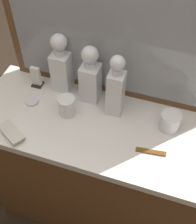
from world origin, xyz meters
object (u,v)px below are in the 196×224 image
object	(u,v)px
crystal_decanter_rear	(62,68)
silver_brush_far_right	(11,133)
porcelain_dish	(32,101)
tortoiseshell_comb	(151,152)
napkin_holder	(36,78)
crystal_decanter_left	(90,79)
crystal_decanter_right	(116,91)
crystal_tumbler_rear	(67,107)
crystal_tumbler_center	(170,122)

from	to	relation	value
crystal_decanter_rear	silver_brush_far_right	xyz separation A→B (m)	(-0.10, -0.34, -0.11)
crystal_decanter_rear	porcelain_dish	distance (m)	0.21
tortoiseshell_comb	napkin_holder	xyz separation A→B (m)	(-0.62, 0.21, 0.04)
crystal_decanter_left	crystal_decanter_right	size ratio (longest dim) A/B	0.94
crystal_decanter_rear	crystal_decanter_right	bearing A→B (deg)	-13.64
crystal_tumbler_rear	crystal_tumbler_center	bearing A→B (deg)	7.95
crystal_tumbler_center	silver_brush_far_right	world-z (taller)	crystal_tumbler_center
crystal_decanter_rear	porcelain_dish	xyz separation A→B (m)	(-0.10, -0.14, -0.12)
crystal_tumbler_center	tortoiseshell_comb	size ratio (longest dim) A/B	0.70
crystal_decanter_left	porcelain_dish	size ratio (longest dim) A/B	4.44
crystal_decanter_rear	porcelain_dish	size ratio (longest dim) A/B	4.64
crystal_decanter_right	crystal_tumbler_rear	xyz separation A→B (m)	(-0.20, -0.08, -0.08)
crystal_tumbler_center	porcelain_dish	size ratio (longest dim) A/B	1.34
crystal_decanter_right	crystal_tumbler_center	xyz separation A→B (m)	(0.25, -0.02, -0.09)
crystal_decanter_right	porcelain_dish	bearing A→B (deg)	-169.40
tortoiseshell_comb	silver_brush_far_right	bearing A→B (deg)	-170.19
crystal_decanter_rear	crystal_tumbler_center	distance (m)	0.55
silver_brush_far_right	crystal_decanter_rear	bearing A→B (deg)	74.17
crystal_tumbler_rear	tortoiseshell_comb	size ratio (longest dim) A/B	0.73
crystal_tumbler_center	crystal_decanter_left	bearing A→B (deg)	170.31
crystal_tumbler_center	silver_brush_far_right	size ratio (longest dim) A/B	0.61
crystal_decanter_left	tortoiseshell_comb	world-z (taller)	crystal_decanter_left
crystal_decanter_rear	crystal_tumbler_rear	bearing A→B (deg)	-61.32
crystal_decanter_left	tortoiseshell_comb	size ratio (longest dim) A/B	2.31
porcelain_dish	crystal_decanter_left	bearing A→B (deg)	24.83
crystal_decanter_rear	porcelain_dish	bearing A→B (deg)	-126.64
crystal_tumbler_center	silver_brush_far_right	bearing A→B (deg)	-158.09
crystal_tumbler_center	napkin_holder	size ratio (longest dim) A/B	0.80
porcelain_dish	silver_brush_far_right	bearing A→B (deg)	-87.86
crystal_decanter_right	napkin_holder	world-z (taller)	crystal_decanter_right
crystal_decanter_rear	crystal_decanter_right	world-z (taller)	crystal_decanter_right
silver_brush_far_right	tortoiseshell_comb	bearing A→B (deg)	9.81
crystal_decanter_left	crystal_decanter_right	world-z (taller)	crystal_decanter_right
crystal_decanter_right	crystal_tumbler_rear	size ratio (longest dim) A/B	3.37
crystal_decanter_right	porcelain_dish	distance (m)	0.41
crystal_tumbler_center	crystal_decanter_rear	bearing A→B (deg)	170.60
crystal_decanter_left	crystal_tumbler_center	world-z (taller)	crystal_decanter_left
crystal_decanter_rear	napkin_holder	xyz separation A→B (m)	(-0.13, -0.03, -0.08)
crystal_tumbler_rear	napkin_holder	xyz separation A→B (m)	(-0.21, 0.12, 0.00)
crystal_tumbler_center	napkin_holder	xyz separation A→B (m)	(-0.67, 0.06, 0.01)
crystal_decanter_right	crystal_tumbler_center	world-z (taller)	crystal_decanter_right
crystal_decanter_rear	crystal_decanter_right	xyz separation A→B (m)	(0.28, -0.07, 0.00)
crystal_decanter_rear	crystal_tumbler_rear	world-z (taller)	crystal_decanter_rear
crystal_decanter_left	silver_brush_far_right	size ratio (longest dim) A/B	2.00
crystal_decanter_left	crystal_tumbler_rear	xyz separation A→B (m)	(-0.07, -0.13, -0.08)
crystal_decanter_left	crystal_tumbler_center	size ratio (longest dim) A/B	3.31
crystal_decanter_rear	tortoiseshell_comb	size ratio (longest dim) A/B	2.41
silver_brush_far_right	crystal_decanter_right	bearing A→B (deg)	35.89
crystal_decanter_rear	napkin_holder	world-z (taller)	crystal_decanter_rear
crystal_tumbler_rear	silver_brush_far_right	world-z (taller)	crystal_tumbler_rear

